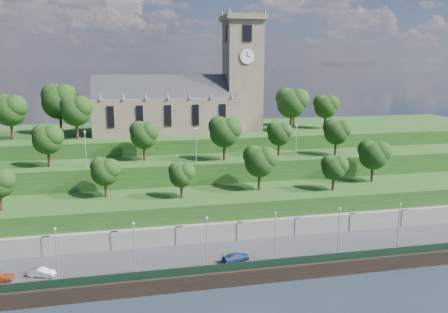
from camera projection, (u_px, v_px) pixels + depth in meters
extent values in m
plane|color=black|center=(224.00, 287.00, 60.52)|extent=(320.00, 320.00, 0.00)
cube|color=#2D2D30|center=(216.00, 262.00, 66.06)|extent=(160.00, 12.00, 2.00)
cube|color=black|center=(225.00, 280.00, 60.25)|extent=(160.00, 0.50, 2.20)
cube|color=black|center=(224.00, 268.00, 60.56)|extent=(160.00, 0.10, 1.20)
cube|color=slate|center=(209.00, 237.00, 71.50)|extent=(160.00, 2.00, 5.00)
cube|color=slate|center=(47.00, 252.00, 65.70)|extent=(1.20, 0.60, 5.00)
cube|color=slate|center=(115.00, 247.00, 67.71)|extent=(1.20, 0.60, 5.00)
cube|color=slate|center=(179.00, 242.00, 69.72)|extent=(1.20, 0.60, 5.00)
cube|color=slate|center=(240.00, 237.00, 71.73)|extent=(1.20, 0.60, 5.00)
cube|color=slate|center=(297.00, 232.00, 73.75)|extent=(1.20, 0.60, 5.00)
cube|color=slate|center=(352.00, 228.00, 75.76)|extent=(1.20, 0.60, 5.00)
cube|color=slate|center=(403.00, 223.00, 77.77)|extent=(1.20, 0.60, 5.00)
cube|color=#1D4015|center=(203.00, 216.00, 76.93)|extent=(160.00, 12.00, 8.00)
cube|color=#1D4015|center=(195.00, 188.00, 87.05)|extent=(160.00, 10.00, 12.00)
cube|color=#1D4015|center=(182.00, 159.00, 106.85)|extent=(160.00, 32.00, 15.00)
cube|color=#6B5B4B|center=(166.00, 115.00, 99.85)|extent=(32.00, 12.00, 8.00)
cube|color=#222429|center=(165.00, 97.00, 99.02)|extent=(32.00, 10.18, 10.18)
cone|color=#6B5B4B|center=(100.00, 96.00, 90.28)|extent=(0.70, 0.70, 1.80)
cone|color=#6B5B4B|center=(123.00, 95.00, 91.21)|extent=(0.70, 0.70, 1.80)
cone|color=#6B5B4B|center=(145.00, 95.00, 92.15)|extent=(0.70, 0.70, 1.80)
cone|color=#6B5B4B|center=(168.00, 95.00, 93.09)|extent=(0.70, 0.70, 1.80)
cone|color=#6B5B4B|center=(189.00, 95.00, 94.03)|extent=(0.70, 0.70, 1.80)
cone|color=#6B5B4B|center=(211.00, 94.00, 94.97)|extent=(0.70, 0.70, 1.80)
cone|color=#6B5B4B|center=(231.00, 94.00, 95.91)|extent=(0.70, 0.70, 1.80)
cube|color=black|center=(111.00, 117.00, 91.51)|extent=(1.40, 0.25, 4.50)
cube|color=black|center=(140.00, 116.00, 92.72)|extent=(1.40, 0.25, 4.50)
cube|color=black|center=(168.00, 115.00, 93.92)|extent=(1.40, 0.25, 4.50)
cube|color=black|center=(196.00, 115.00, 95.13)|extent=(1.40, 0.25, 4.50)
cube|color=black|center=(223.00, 114.00, 96.33)|extent=(1.40, 0.25, 4.50)
cube|color=#6B5B4B|center=(242.00, 77.00, 101.71)|extent=(8.00, 8.00, 25.00)
cube|color=#6B5B4B|center=(243.00, 18.00, 99.01)|extent=(9.20, 9.20, 1.20)
cone|color=#6B5B4B|center=(230.00, 10.00, 94.13)|extent=(0.80, 0.80, 1.60)
cone|color=#6B5B4B|center=(222.00, 14.00, 101.79)|extent=(0.80, 0.80, 1.60)
cone|color=#6B5B4B|center=(265.00, 11.00, 95.74)|extent=(0.80, 0.80, 1.60)
cone|color=#6B5B4B|center=(255.00, 15.00, 103.40)|extent=(0.80, 0.80, 1.60)
cube|color=black|center=(247.00, 33.00, 95.85)|extent=(2.00, 0.25, 3.50)
cube|color=black|center=(239.00, 36.00, 103.66)|extent=(2.00, 0.25, 3.50)
cube|color=black|center=(225.00, 34.00, 98.93)|extent=(0.25, 2.00, 3.50)
cube|color=black|center=(260.00, 35.00, 100.57)|extent=(0.25, 2.00, 3.50)
cylinder|color=white|center=(247.00, 56.00, 96.84)|extent=(3.20, 0.30, 3.20)
cylinder|color=white|center=(260.00, 57.00, 101.61)|extent=(0.30, 3.20, 3.20)
cube|color=black|center=(247.00, 54.00, 96.56)|extent=(0.12, 0.05, 1.10)
cube|color=black|center=(249.00, 56.00, 96.75)|extent=(0.80, 0.05, 0.12)
cylinder|color=black|center=(0.00, 201.00, 67.43)|extent=(0.49, 0.49, 3.00)
sphere|color=black|center=(4.00, 179.00, 66.43)|extent=(3.50, 3.50, 3.50)
cylinder|color=black|center=(106.00, 189.00, 74.40)|extent=(0.49, 0.49, 2.98)
sphere|color=black|center=(105.00, 172.00, 73.80)|extent=(4.64, 4.64, 4.64)
sphere|color=black|center=(110.00, 169.00, 73.40)|extent=(3.48, 3.48, 3.48)
sphere|color=black|center=(100.00, 166.00, 74.00)|extent=(3.25, 3.25, 3.25)
cylinder|color=black|center=(182.00, 190.00, 74.10)|extent=(0.48, 0.48, 2.64)
sphere|color=black|center=(181.00, 176.00, 73.58)|extent=(4.11, 4.11, 4.11)
sphere|color=black|center=(186.00, 172.00, 73.22)|extent=(3.08, 3.08, 3.08)
sphere|color=black|center=(177.00, 170.00, 73.75)|extent=(2.88, 2.88, 2.88)
cylinder|color=black|center=(259.00, 180.00, 78.80)|extent=(0.52, 0.52, 3.50)
sphere|color=black|center=(260.00, 162.00, 78.10)|extent=(5.45, 5.45, 5.45)
sphere|color=black|center=(266.00, 158.00, 77.63)|extent=(4.09, 4.09, 4.09)
sphere|color=black|center=(253.00, 156.00, 78.34)|extent=(3.82, 3.82, 3.82)
cylinder|color=black|center=(333.00, 183.00, 78.62)|extent=(0.48, 0.48, 2.76)
sphere|color=black|center=(334.00, 168.00, 78.07)|extent=(4.29, 4.29, 4.29)
sphere|color=black|center=(340.00, 165.00, 77.70)|extent=(3.22, 3.22, 3.22)
sphere|color=black|center=(329.00, 163.00, 78.25)|extent=(3.01, 3.01, 3.01)
cylinder|color=black|center=(372.00, 173.00, 84.39)|extent=(0.52, 0.52, 3.50)
sphere|color=black|center=(373.00, 155.00, 83.69)|extent=(5.45, 5.45, 5.45)
sphere|color=black|center=(380.00, 152.00, 83.22)|extent=(4.09, 4.09, 4.09)
sphere|color=black|center=(367.00, 149.00, 83.93)|extent=(3.82, 3.82, 3.82)
cylinder|color=black|center=(49.00, 158.00, 79.14)|extent=(0.51, 0.51, 3.36)
sphere|color=black|center=(47.00, 140.00, 78.47)|extent=(5.22, 5.22, 5.22)
sphere|color=black|center=(53.00, 136.00, 78.02)|extent=(3.92, 3.92, 3.92)
sphere|color=black|center=(42.00, 134.00, 78.70)|extent=(3.66, 3.66, 3.66)
cylinder|color=black|center=(144.00, 152.00, 84.51)|extent=(0.51, 0.51, 3.30)
sphere|color=black|center=(144.00, 136.00, 83.85)|extent=(5.13, 5.13, 5.13)
sphere|color=black|center=(149.00, 132.00, 83.41)|extent=(3.84, 3.84, 3.84)
sphere|color=black|center=(139.00, 130.00, 84.07)|extent=(3.59, 3.59, 3.59)
cylinder|color=black|center=(224.00, 151.00, 84.66)|extent=(0.52, 0.52, 3.69)
sphere|color=black|center=(224.00, 133.00, 83.92)|extent=(5.74, 5.74, 5.74)
sphere|color=black|center=(231.00, 128.00, 83.43)|extent=(4.31, 4.31, 4.31)
sphere|color=black|center=(218.00, 126.00, 84.17)|extent=(4.02, 4.02, 4.02)
cylinder|color=black|center=(279.00, 148.00, 89.02)|extent=(0.49, 0.49, 2.97)
sphere|color=black|center=(279.00, 134.00, 88.42)|extent=(4.62, 4.62, 4.62)
sphere|color=black|center=(284.00, 131.00, 88.02)|extent=(3.46, 3.46, 3.46)
sphere|color=black|center=(274.00, 130.00, 88.62)|extent=(3.23, 3.23, 3.23)
cylinder|color=black|center=(335.00, 147.00, 89.40)|extent=(0.50, 0.50, 3.21)
sphere|color=black|center=(336.00, 132.00, 88.76)|extent=(5.00, 5.00, 5.00)
sphere|color=black|center=(342.00, 129.00, 88.32)|extent=(3.75, 3.75, 3.75)
sphere|color=black|center=(331.00, 127.00, 88.97)|extent=(3.50, 3.50, 3.50)
cylinder|color=black|center=(12.00, 130.00, 89.99)|extent=(0.54, 0.54, 4.05)
sphere|color=black|center=(10.00, 111.00, 89.18)|extent=(6.30, 6.30, 6.30)
sphere|color=black|center=(15.00, 106.00, 88.63)|extent=(4.73, 4.73, 4.73)
sphere|color=black|center=(5.00, 105.00, 89.45)|extent=(4.41, 4.41, 4.41)
cylinder|color=black|center=(61.00, 123.00, 97.41)|extent=(0.57, 0.57, 4.83)
sphere|color=black|center=(59.00, 102.00, 96.45)|extent=(7.51, 7.51, 7.51)
sphere|color=black|center=(66.00, 97.00, 95.80)|extent=(5.63, 5.63, 5.63)
sphere|color=black|center=(53.00, 95.00, 96.77)|extent=(5.26, 5.26, 5.26)
cylinder|color=black|center=(77.00, 130.00, 90.71)|extent=(0.54, 0.54, 3.95)
sphere|color=black|center=(76.00, 111.00, 89.93)|extent=(6.14, 6.14, 6.14)
sphere|color=black|center=(81.00, 107.00, 89.39)|extent=(4.61, 4.61, 4.61)
sphere|color=black|center=(70.00, 105.00, 90.19)|extent=(4.30, 4.30, 4.30)
cylinder|color=black|center=(291.00, 122.00, 102.18)|extent=(0.55, 0.55, 4.32)
sphere|color=black|center=(291.00, 104.00, 101.31)|extent=(6.73, 6.73, 6.73)
sphere|color=black|center=(298.00, 99.00, 100.73)|extent=(5.04, 5.04, 5.04)
sphere|color=black|center=(285.00, 98.00, 101.61)|extent=(4.71, 4.71, 4.71)
cylinder|color=black|center=(294.00, 118.00, 110.62)|extent=(0.54, 0.54, 4.07)
sphere|color=black|center=(294.00, 102.00, 109.81)|extent=(6.34, 6.34, 6.34)
sphere|color=black|center=(300.00, 98.00, 109.26)|extent=(4.75, 4.75, 4.75)
sphere|color=black|center=(289.00, 97.00, 110.08)|extent=(4.44, 4.44, 4.44)
cylinder|color=black|center=(325.00, 121.00, 106.09)|extent=(0.52, 0.52, 3.50)
sphere|color=black|center=(326.00, 107.00, 105.40)|extent=(5.45, 5.45, 5.45)
sphere|color=black|center=(331.00, 104.00, 104.92)|extent=(4.09, 4.09, 4.09)
sphere|color=black|center=(321.00, 103.00, 105.63)|extent=(3.81, 3.81, 3.81)
cylinder|color=#B2B2B7|center=(57.00, 256.00, 57.33)|extent=(0.16, 0.16, 7.23)
sphere|color=silver|center=(55.00, 229.00, 56.56)|extent=(0.36, 0.36, 0.36)
cylinder|color=#B2B2B7|center=(135.00, 249.00, 59.34)|extent=(0.16, 0.16, 7.23)
sphere|color=silver|center=(133.00, 223.00, 58.57)|extent=(0.36, 0.36, 0.36)
cylinder|color=#B2B2B7|center=(207.00, 243.00, 61.35)|extent=(0.16, 0.16, 7.23)
sphere|color=silver|center=(207.00, 218.00, 60.58)|extent=(0.36, 0.36, 0.36)
cylinder|color=#B2B2B7|center=(275.00, 237.00, 63.36)|extent=(0.16, 0.16, 7.23)
sphere|color=silver|center=(275.00, 213.00, 62.59)|extent=(0.36, 0.36, 0.36)
cylinder|color=#B2B2B7|center=(338.00, 232.00, 65.37)|extent=(0.16, 0.16, 7.23)
sphere|color=silver|center=(340.00, 208.00, 64.60)|extent=(0.36, 0.36, 0.36)
cylinder|color=#B2B2B7|center=(398.00, 227.00, 67.38)|extent=(0.16, 0.16, 7.23)
sphere|color=silver|center=(400.00, 204.00, 66.61)|extent=(0.36, 0.36, 0.36)
cylinder|color=#B2B2B7|center=(86.00, 150.00, 78.27)|extent=(0.16, 0.16, 6.37)
sphere|color=silver|center=(84.00, 132.00, 77.58)|extent=(0.36, 0.36, 0.36)
cylinder|color=#B2B2B7|center=(196.00, 146.00, 82.29)|extent=(0.16, 0.16, 6.37)
sphere|color=silver|center=(196.00, 129.00, 81.61)|extent=(0.36, 0.36, 0.36)
cylinder|color=#B2B2B7|center=(296.00, 142.00, 86.31)|extent=(0.16, 0.16, 6.37)
sphere|color=silver|center=(297.00, 126.00, 85.63)|extent=(0.36, 0.36, 0.36)
imported|color=silver|center=(42.00, 272.00, 59.20)|extent=(3.78, 2.30, 1.18)
imported|color=navy|center=(236.00, 257.00, 63.88)|extent=(4.52, 2.82, 1.22)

